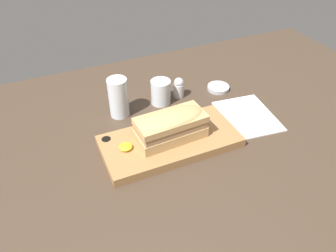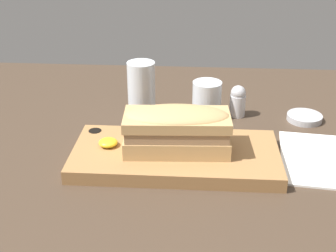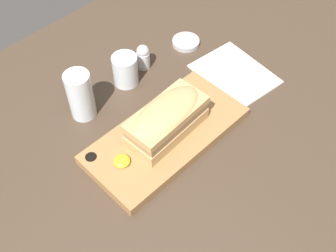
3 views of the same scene
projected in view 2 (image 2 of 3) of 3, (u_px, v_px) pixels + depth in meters
The scene contains 9 objects.
dining_table at pixel (150, 158), 89.87cm from camera, with size 186.49×101.92×2.00cm.
serving_board at pixel (175, 156), 85.99cm from camera, with size 37.72×18.19×2.63cm.
sandwich at pixel (177, 128), 83.46cm from camera, with size 19.31×9.72×8.24cm.
mustard_dollop at pixel (108, 142), 86.40cm from camera, with size 3.51×3.51×1.41cm.
water_glass at pixel (142, 94), 102.03cm from camera, with size 6.04×6.04×12.56cm.
wine_glass at pixel (207, 101), 102.79cm from camera, with size 6.39×6.39×8.11cm.
napkin at pixel (324, 159), 86.90cm from camera, with size 17.80×21.66×0.40cm.
salt_shaker at pixel (238, 101), 103.17cm from camera, with size 3.48×3.48×7.13cm.
condiment_dish at pixel (304, 118), 102.22cm from camera, with size 7.58×7.58×1.34cm.
Camera 2 is at (8.76, -77.51, 46.20)cm, focal length 50.00 mm.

